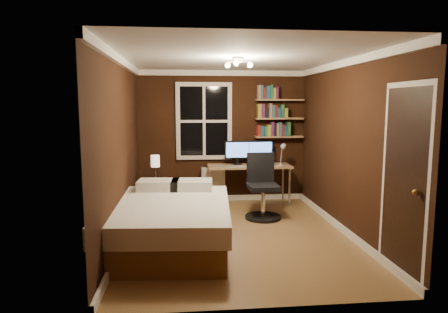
{
  "coord_description": "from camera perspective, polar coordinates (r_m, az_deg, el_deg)",
  "views": [
    {
      "loc": [
        -0.74,
        -5.52,
        1.87
      ],
      "look_at": [
        -0.13,
        0.45,
        1.08
      ],
      "focal_mm": 32.0,
      "sensor_mm": 36.0,
      "label": 1
    }
  ],
  "objects": [
    {
      "name": "bookshelf_middle",
      "position": [
        7.73,
        7.86,
        5.41
      ],
      "size": [
        0.92,
        0.22,
        0.03
      ],
      "primitive_type": "cube",
      "color": "#9B6E4B",
      "rests_on": "wall_back"
    },
    {
      "name": "books_row_upper",
      "position": [
        7.72,
        7.92,
        8.97
      ],
      "size": [
        0.42,
        0.16,
        0.23
      ],
      "primitive_type": null,
      "color": "#2A6238",
      "rests_on": "bookshelf_upper"
    },
    {
      "name": "door_knob",
      "position": [
        4.42,
        25.68,
        -4.66
      ],
      "size": [
        0.06,
        0.06,
        0.06
      ],
      "primitive_type": "sphere",
      "color": "#B68A37",
      "rests_on": "door"
    },
    {
      "name": "books_row_lower",
      "position": [
        7.74,
        7.83,
        3.78
      ],
      "size": [
        0.66,
        0.16,
        0.23
      ],
      "primitive_type": null,
      "color": "maroon",
      "rests_on": "bookshelf_lower"
    },
    {
      "name": "radiator",
      "position": [
        7.68,
        -1.56,
        -4.05
      ],
      "size": [
        0.45,
        0.16,
        0.67
      ],
      "primitive_type": "cube",
      "color": "silver",
      "rests_on": "ground"
    },
    {
      "name": "wall_left",
      "position": [
        5.62,
        -14.56,
        0.9
      ],
      "size": [
        0.04,
        4.2,
        2.5
      ],
      "primitive_type": "cube",
      "color": "black",
      "rests_on": "ground"
    },
    {
      "name": "bedside_lamp",
      "position": [
        6.94,
        -9.78,
        -1.6
      ],
      "size": [
        0.15,
        0.15,
        0.43
      ],
      "primitive_type": null,
      "color": "white",
      "rests_on": "nightstand"
    },
    {
      "name": "monitor_right",
      "position": [
        7.58,
        5.22,
        0.57
      ],
      "size": [
        0.48,
        0.12,
        0.45
      ],
      "primitive_type": null,
      "color": "black",
      "rests_on": "desk"
    },
    {
      "name": "floor",
      "position": [
        5.88,
        1.77,
        -11.08
      ],
      "size": [
        4.2,
        4.2,
        0.0
      ],
      "primitive_type": "plane",
      "color": "olive",
      "rests_on": "ground"
    },
    {
      "name": "nightstand",
      "position": [
        7.03,
        -9.69,
        -5.65
      ],
      "size": [
        0.56,
        0.56,
        0.57
      ],
      "primitive_type": "cube",
      "rotation": [
        0.0,
        0.0,
        0.26
      ],
      "color": "brown",
      "rests_on": "ground"
    },
    {
      "name": "monitor_left",
      "position": [
        7.51,
        1.92,
        0.53
      ],
      "size": [
        0.48,
        0.12,
        0.45
      ],
      "primitive_type": null,
      "color": "black",
      "rests_on": "desk"
    },
    {
      "name": "door",
      "position": [
        4.68,
        24.21,
        -3.61
      ],
      "size": [
        0.03,
        0.82,
        2.05
      ],
      "primitive_type": null,
      "color": "black",
      "rests_on": "ground"
    },
    {
      "name": "ceiling_fixture",
      "position": [
        5.5,
        2.01,
        12.99
      ],
      "size": [
        0.44,
        0.44,
        0.18
      ],
      "primitive_type": null,
      "color": "beige",
      "rests_on": "ceiling"
    },
    {
      "name": "desk",
      "position": [
        7.51,
        3.62,
        -1.69
      ],
      "size": [
        1.55,
        0.58,
        0.74
      ],
      "color": "#9B6E4B",
      "rests_on": "ground"
    },
    {
      "name": "ceiling",
      "position": [
        5.61,
        1.87,
        13.91
      ],
      "size": [
        3.2,
        4.2,
        0.02
      ],
      "primitive_type": "cube",
      "color": "white",
      "rests_on": "wall_back"
    },
    {
      "name": "window",
      "position": [
        7.6,
        -2.87,
        5.06
      ],
      "size": [
        1.06,
        0.06,
        1.46
      ],
      "primitive_type": "cube",
      "color": "white",
      "rests_on": "wall_back"
    },
    {
      "name": "bookshelf_upper",
      "position": [
        7.72,
        7.91,
        8.0
      ],
      "size": [
        0.92,
        0.22,
        0.03
      ],
      "primitive_type": "cube",
      "color": "#9B6E4B",
      "rests_on": "wall_back"
    },
    {
      "name": "desk_lamp",
      "position": [
        7.48,
        8.34,
        0.39
      ],
      "size": [
        0.14,
        0.32,
        0.44
      ],
      "primitive_type": null,
      "color": "silver",
      "rests_on": "desk"
    },
    {
      "name": "office_chair",
      "position": [
        6.63,
        5.51,
        -5.22
      ],
      "size": [
        0.59,
        0.59,
        1.07
      ],
      "rotation": [
        0.0,
        0.0,
        0.04
      ],
      "color": "black",
      "rests_on": "ground"
    },
    {
      "name": "wall_back",
      "position": [
        7.68,
        -0.26,
        2.85
      ],
      "size": [
        3.2,
        0.04,
        2.5
      ],
      "primitive_type": "cube",
      "color": "black",
      "rests_on": "ground"
    },
    {
      "name": "books_row_middle",
      "position": [
        7.72,
        7.88,
        6.37
      ],
      "size": [
        0.54,
        0.16,
        0.23
      ],
      "primitive_type": null,
      "color": "navy",
      "rests_on": "bookshelf_middle"
    },
    {
      "name": "bed",
      "position": [
        5.42,
        -7.75,
        -9.3
      ],
      "size": [
        1.72,
        2.28,
        0.73
      ],
      "rotation": [
        0.0,
        0.0,
        -0.08
      ],
      "color": "brown",
      "rests_on": "ground"
    },
    {
      "name": "bookshelf_lower",
      "position": [
        7.75,
        7.81,
        2.82
      ],
      "size": [
        0.92,
        0.22,
        0.03
      ],
      "primitive_type": "cube",
      "color": "#9B6E4B",
      "rests_on": "wall_back"
    },
    {
      "name": "wall_right",
      "position": [
        6.03,
        17.07,
        1.24
      ],
      "size": [
        0.04,
        4.2,
        2.5
      ],
      "primitive_type": "cube",
      "color": "black",
      "rests_on": "ground"
    }
  ]
}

